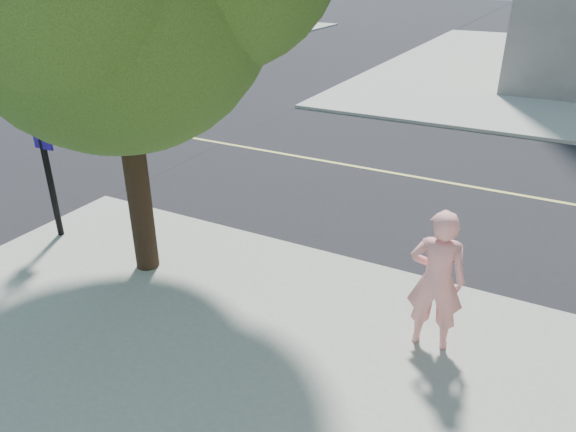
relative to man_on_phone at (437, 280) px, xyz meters
The scene contains 4 objects.
ground 6.72m from the man_on_phone, 166.00° to the left, with size 140.00×140.00×0.00m, color black.
road_ew 8.94m from the man_on_phone, 136.52° to the left, with size 140.00×9.00×0.01m, color black.
sidewalk_nw 37.44m from the man_on_phone, 141.87° to the left, with size 26.00×25.00×0.12m, color #9B9C8D.
man_on_phone is the anchor object (origin of this frame).
Camera 1 is at (7.44, -7.52, 4.74)m, focal length 33.31 mm.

